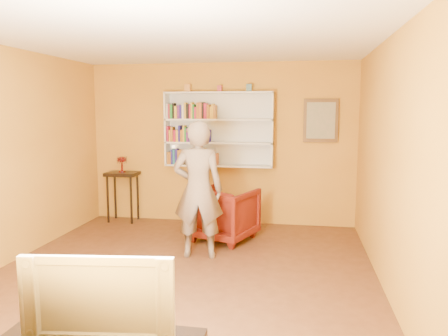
{
  "coord_description": "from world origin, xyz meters",
  "views": [
    {
      "loc": [
        1.33,
        -4.75,
        1.92
      ],
      "look_at": [
        0.37,
        0.75,
        1.17
      ],
      "focal_mm": 35.0,
      "sensor_mm": 36.0,
      "label": 1
    }
  ],
  "objects_px": {
    "console_table": "(122,181)",
    "bookshelf": "(219,130)",
    "television": "(102,293)",
    "person": "(198,190)",
    "armchair": "(224,214)",
    "ruby_lustre": "(122,161)"
  },
  "relations": [
    {
      "from": "console_table",
      "to": "bookshelf",
      "type": "bearing_deg",
      "value": 5.45
    },
    {
      "from": "television",
      "to": "bookshelf",
      "type": "bearing_deg",
      "value": 84.06
    },
    {
      "from": "bookshelf",
      "to": "person",
      "type": "height_order",
      "value": "bookshelf"
    },
    {
      "from": "armchair",
      "to": "television",
      "type": "relative_size",
      "value": 0.88
    },
    {
      "from": "television",
      "to": "armchair",
      "type": "bearing_deg",
      "value": 80.64
    },
    {
      "from": "armchair",
      "to": "person",
      "type": "bearing_deg",
      "value": 96.64
    },
    {
      "from": "television",
      "to": "ruby_lustre",
      "type": "bearing_deg",
      "value": 104.33
    },
    {
      "from": "ruby_lustre",
      "to": "armchair",
      "type": "relative_size",
      "value": 0.31
    },
    {
      "from": "console_table",
      "to": "ruby_lustre",
      "type": "bearing_deg",
      "value": 129.81
    },
    {
      "from": "armchair",
      "to": "television",
      "type": "bearing_deg",
      "value": 108.25
    },
    {
      "from": "bookshelf",
      "to": "console_table",
      "type": "height_order",
      "value": "bookshelf"
    },
    {
      "from": "console_table",
      "to": "person",
      "type": "xyz_separation_m",
      "value": [
        1.71,
        -1.58,
        0.18
      ]
    },
    {
      "from": "bookshelf",
      "to": "console_table",
      "type": "relative_size",
      "value": 2.1
    },
    {
      "from": "bookshelf",
      "to": "ruby_lustre",
      "type": "distance_m",
      "value": 1.76
    },
    {
      "from": "bookshelf",
      "to": "armchair",
      "type": "xyz_separation_m",
      "value": [
        0.24,
        -0.94,
        -1.2
      ]
    },
    {
      "from": "armchair",
      "to": "person",
      "type": "height_order",
      "value": "person"
    },
    {
      "from": "ruby_lustre",
      "to": "person",
      "type": "relative_size",
      "value": 0.15
    },
    {
      "from": "bookshelf",
      "to": "armchair",
      "type": "relative_size",
      "value": 2.1
    },
    {
      "from": "bookshelf",
      "to": "person",
      "type": "xyz_separation_m",
      "value": [
        0.04,
        -1.74,
        -0.7
      ]
    },
    {
      "from": "bookshelf",
      "to": "person",
      "type": "distance_m",
      "value": 1.88
    },
    {
      "from": "ruby_lustre",
      "to": "armchair",
      "type": "height_order",
      "value": "ruby_lustre"
    },
    {
      "from": "bookshelf",
      "to": "ruby_lustre",
      "type": "relative_size",
      "value": 6.71
    }
  ]
}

